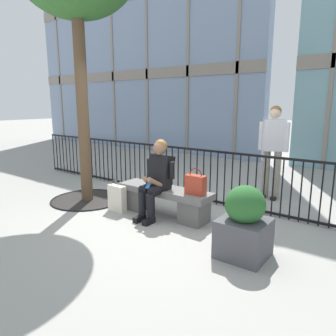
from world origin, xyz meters
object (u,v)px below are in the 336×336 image
handbag_on_bench (195,184)px  planter (244,224)px  stone_bench (164,199)px  shopping_bag (117,198)px  bystander_at_railing (273,145)px  seated_person_with_phone (157,176)px

handbag_on_bench → planter: planter is taller
stone_bench → shopping_bag: 0.80m
handbag_on_bench → bystander_at_railing: bearing=76.6°
handbag_on_bench → shopping_bag: (-1.31, -0.31, -0.37)m
seated_person_with_phone → shopping_bag: 0.83m
seated_person_with_phone → handbag_on_bench: bearing=10.8°
bystander_at_railing → planter: 2.58m
stone_bench → bystander_at_railing: size_ratio=0.94×
handbag_on_bench → shopping_bag: bearing=-166.6°
planter → bystander_at_railing: bearing=102.2°
stone_bench → bystander_at_railing: 2.29m
stone_bench → shopping_bag: bearing=-156.2°
stone_bench → seated_person_with_phone: seated_person_with_phone is taller
shopping_bag → planter: (2.30, -0.22, 0.17)m
stone_bench → planter: (1.57, -0.54, 0.12)m
shopping_bag → planter: 2.32m
seated_person_with_phone → planter: seated_person_with_phone is taller
seated_person_with_phone → handbag_on_bench: 0.64m
stone_bench → seated_person_with_phone: size_ratio=1.32×
shopping_bag → bystander_at_railing: size_ratio=0.31×
stone_bench → handbag_on_bench: (0.58, -0.01, 0.33)m
bystander_at_railing → planter: bearing=-77.8°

